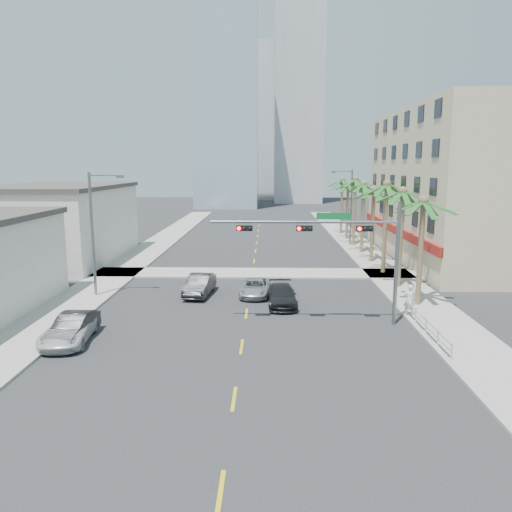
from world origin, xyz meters
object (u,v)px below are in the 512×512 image
Objects in this scene: car_parked_far at (68,330)px; car_lane_center at (255,288)px; car_parked_mid at (73,327)px; car_lane_left at (200,285)px; pedestrian at (409,300)px; traffic_signal_mast at (343,242)px; car_lane_right at (282,296)px.

car_parked_far reaches higher than car_lane_center.
car_lane_left is (5.60, 9.90, 0.02)m from car_parked_mid.
pedestrian is (19.70, 5.03, 0.46)m from car_parked_far.
car_parked_far is 1.05× the size of car_lane_left.
traffic_signal_mast reaches higher than car_lane_center.
car_lane_left is 0.97× the size of car_lane_right.
pedestrian is at bearing 18.59° from traffic_signal_mast.
traffic_signal_mast is 9.58m from car_lane_center.
pedestrian is at bearing 13.94° from car_parked_mid.
traffic_signal_mast reaches higher than pedestrian.
pedestrian is at bearing 8.50° from car_parked_far.
car_lane_left reaches higher than car_lane_right.
car_parked_mid is (-15.04, -3.21, -4.32)m from traffic_signal_mast.
car_parked_far is 11.71m from car_lane_left.
car_lane_right is 2.39× the size of pedestrian.
traffic_signal_mast is 2.34× the size of car_lane_right.
car_lane_left reaches higher than car_parked_far.
car_lane_center is (9.86, 10.11, -0.06)m from car_parked_far.
pedestrian is (13.96, -5.17, 0.38)m from car_lane_left.
car_lane_right is (-3.44, 4.06, -4.37)m from traffic_signal_mast.
traffic_signal_mast is 6.89m from car_lane_right.
car_parked_far is at bearing -166.98° from traffic_signal_mast.
traffic_signal_mast reaches higher than car_parked_mid.
pedestrian reaches higher than car_lane_left.
car_lane_right is at bearing 32.41° from car_parked_mid.
car_lane_center is 11.09m from pedestrian.
car_parked_mid is 0.95× the size of car_lane_right.
car_parked_far is 2.46× the size of pedestrian.
car_lane_right is (11.75, 7.57, 0.01)m from car_parked_far.
car_parked_mid is at bearing 58.48° from car_parked_far.
car_lane_center is at bearing -24.45° from pedestrian.
car_lane_left reaches higher than car_parked_mid.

